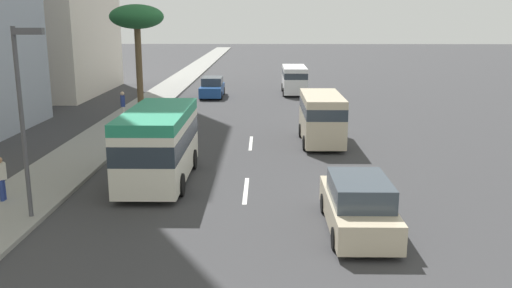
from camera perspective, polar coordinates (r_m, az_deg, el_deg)
The scene contains 13 objects.
ground_plane at distance 37.28m, azimuth -0.20°, elevation 3.31°, with size 198.00×198.00×0.00m, color #38383A.
sidewalk_right at distance 38.23m, azimuth -12.14°, elevation 3.38°, with size 162.00×3.03×0.15m, color gray.
lane_stripe_mid at distance 20.53m, azimuth -1.07°, elevation -4.89°, with size 3.20×0.16×0.01m, color silver.
lane_stripe_far at distance 28.14m, azimuth -0.54°, elevation 0.09°, with size 3.20×0.16×0.01m, color silver.
minibus_lead at distance 21.62m, azimuth -10.16°, elevation 0.17°, with size 6.33×2.43×2.88m.
car_second at distance 44.80m, azimuth -4.60°, elevation 5.91°, with size 4.46×1.82×1.61m.
van_third at distance 28.09m, azimuth 6.88°, elevation 2.97°, with size 5.09×2.08×2.53m.
car_fourth at distance 16.86m, azimuth 10.65°, elevation -6.34°, with size 4.77×1.90×1.70m.
van_fifth at distance 46.57m, azimuth 4.04°, elevation 6.90°, with size 5.32×2.05×2.32m.
pedestrian_near_lamp at distance 20.72m, azimuth -25.14°, elevation -3.15°, with size 0.38×0.39×1.55m.
pedestrian_by_tree at distance 34.44m, azimuth -13.78°, elevation 4.05°, with size 0.38×0.34×1.79m.
palm_tree at distance 38.00m, azimuth -12.38°, elevation 12.66°, with size 3.59×3.59×7.06m.
street_lamp at distance 18.08m, azimuth -23.14°, elevation 4.24°, with size 0.24×0.97×5.95m.
Camera 1 is at (-5.23, -0.67, 6.35)m, focal length 38.18 mm.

